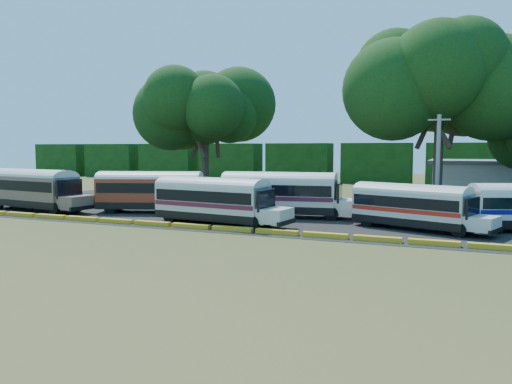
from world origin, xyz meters
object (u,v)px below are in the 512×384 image
at_px(bus_red, 153,189).
at_px(bus_white_red, 413,204).
at_px(bus_beige, 34,187).
at_px(bus_cream_west, 214,198).
at_px(tree_west, 205,108).

height_order(bus_red, bus_white_red, bus_red).
height_order(bus_beige, bus_cream_west, bus_beige).
bearing_deg(bus_beige, bus_white_red, 11.14).
relative_size(bus_beige, tree_west, 0.81).
height_order(bus_beige, tree_west, tree_west).
distance_m(bus_beige, tree_west, 19.18).
bearing_deg(bus_white_red, tree_west, 168.06).
xyz_separation_m(bus_white_red, tree_west, (-22.68, 14.08, 7.81)).
distance_m(bus_white_red, tree_west, 27.81).
distance_m(bus_beige, bus_white_red, 30.41).
xyz_separation_m(bus_cream_west, bus_white_red, (12.87, 2.87, -0.16)).
height_order(bus_red, bus_cream_west, bus_red).
distance_m(bus_cream_west, bus_white_red, 13.18).
relative_size(bus_red, tree_west, 0.79).
xyz_separation_m(bus_red, bus_white_red, (20.38, -0.88, -0.26)).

